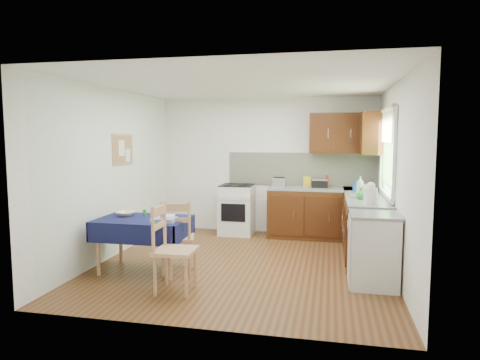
% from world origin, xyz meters
% --- Properties ---
extents(floor, '(4.20, 4.20, 0.00)m').
position_xyz_m(floor, '(0.00, 0.00, 0.00)').
color(floor, '#4D2914').
rests_on(floor, ground).
extents(ceiling, '(4.00, 4.20, 0.02)m').
position_xyz_m(ceiling, '(0.00, 0.00, 2.50)').
color(ceiling, white).
rests_on(ceiling, wall_back).
extents(wall_back, '(4.00, 0.02, 2.50)m').
position_xyz_m(wall_back, '(0.00, 2.10, 1.25)').
color(wall_back, white).
rests_on(wall_back, ground).
extents(wall_front, '(4.00, 0.02, 2.50)m').
position_xyz_m(wall_front, '(0.00, -2.10, 1.25)').
color(wall_front, white).
rests_on(wall_front, ground).
extents(wall_left, '(0.02, 4.20, 2.50)m').
position_xyz_m(wall_left, '(-2.00, 0.00, 1.25)').
color(wall_left, white).
rests_on(wall_left, ground).
extents(wall_right, '(0.02, 4.20, 2.50)m').
position_xyz_m(wall_right, '(2.00, 0.00, 1.25)').
color(wall_right, white).
rests_on(wall_right, ground).
extents(base_cabinets, '(1.90, 2.30, 0.86)m').
position_xyz_m(base_cabinets, '(1.36, 1.26, 0.43)').
color(base_cabinets, black).
rests_on(base_cabinets, ground).
extents(worktop_back, '(1.90, 0.60, 0.04)m').
position_xyz_m(worktop_back, '(1.05, 1.80, 0.88)').
color(worktop_back, gray).
rests_on(worktop_back, base_cabinets).
extents(worktop_right, '(0.60, 1.70, 0.04)m').
position_xyz_m(worktop_right, '(1.70, 0.65, 0.88)').
color(worktop_right, gray).
rests_on(worktop_right, base_cabinets).
extents(worktop_corner, '(0.60, 0.60, 0.04)m').
position_xyz_m(worktop_corner, '(1.70, 1.80, 0.88)').
color(worktop_corner, gray).
rests_on(worktop_corner, base_cabinets).
extents(splashback, '(2.70, 0.02, 0.60)m').
position_xyz_m(splashback, '(0.65, 2.08, 1.20)').
color(splashback, beige).
rests_on(splashback, wall_back).
extents(upper_cabinets, '(1.20, 0.85, 0.70)m').
position_xyz_m(upper_cabinets, '(1.52, 1.80, 1.85)').
color(upper_cabinets, black).
rests_on(upper_cabinets, wall_back).
extents(stove, '(0.60, 0.61, 0.92)m').
position_xyz_m(stove, '(-0.50, 1.80, 0.46)').
color(stove, silver).
rests_on(stove, ground).
extents(window, '(0.04, 1.48, 1.26)m').
position_xyz_m(window, '(1.97, 0.70, 1.65)').
color(window, '#2C5523').
rests_on(window, wall_right).
extents(fridge, '(0.58, 0.60, 0.89)m').
position_xyz_m(fridge, '(1.70, -0.55, 0.44)').
color(fridge, silver).
rests_on(fridge, ground).
extents(corkboard, '(0.04, 0.62, 0.47)m').
position_xyz_m(corkboard, '(-1.97, 0.30, 1.60)').
color(corkboard, '#AE7F57').
rests_on(corkboard, wall_left).
extents(dining_table, '(1.18, 0.80, 0.71)m').
position_xyz_m(dining_table, '(-1.25, -0.58, 0.61)').
color(dining_table, '#0E0E39').
rests_on(dining_table, ground).
extents(chair_far, '(0.52, 0.52, 0.97)m').
position_xyz_m(chair_far, '(-0.78, -0.58, 0.51)').
color(chair_far, '#AE7F57').
rests_on(chair_far, ground).
extents(chair_near, '(0.46, 0.46, 1.02)m').
position_xyz_m(chair_near, '(-0.61, -1.23, 0.54)').
color(chair_near, '#AE7F57').
rests_on(chair_near, ground).
extents(toaster, '(0.23, 0.14, 0.18)m').
position_xyz_m(toaster, '(0.28, 1.76, 0.98)').
color(toaster, silver).
rests_on(toaster, worktop_back).
extents(sandwich_press, '(0.27, 0.23, 0.15)m').
position_xyz_m(sandwich_press, '(0.99, 1.83, 0.98)').
color(sandwich_press, black).
rests_on(sandwich_press, worktop_back).
extents(sauce_bottle, '(0.05, 0.05, 0.23)m').
position_xyz_m(sauce_bottle, '(1.12, 1.76, 1.01)').
color(sauce_bottle, red).
rests_on(sauce_bottle, worktop_back).
extents(yellow_packet, '(0.15, 0.11, 0.18)m').
position_xyz_m(yellow_packet, '(0.77, 1.96, 0.99)').
color(yellow_packet, yellow).
rests_on(yellow_packet, worktop_back).
extents(dish_rack, '(0.39, 0.30, 0.19)m').
position_xyz_m(dish_rack, '(1.67, 0.75, 0.92)').
color(dish_rack, gray).
rests_on(dish_rack, worktop_right).
extents(kettle, '(0.18, 0.18, 0.30)m').
position_xyz_m(kettle, '(1.70, 0.05, 1.03)').
color(kettle, silver).
rests_on(kettle, worktop_right).
extents(cup, '(0.12, 0.12, 0.09)m').
position_xyz_m(cup, '(1.75, 1.66, 0.95)').
color(cup, silver).
rests_on(cup, worktop_back).
extents(soap_bottle_a, '(0.14, 0.14, 0.29)m').
position_xyz_m(soap_bottle_a, '(1.62, 0.99, 1.04)').
color(soap_bottle_a, silver).
rests_on(soap_bottle_a, worktop_right).
extents(soap_bottle_b, '(0.13, 0.13, 0.21)m').
position_xyz_m(soap_bottle_b, '(1.60, 1.40, 1.00)').
color(soap_bottle_b, '#1E66B1').
rests_on(soap_bottle_b, worktop_right).
extents(soap_bottle_c, '(0.19, 0.19, 0.17)m').
position_xyz_m(soap_bottle_c, '(1.61, 0.52, 0.98)').
color(soap_bottle_c, '#248733').
rests_on(soap_bottle_c, worktop_right).
extents(plate_bowl, '(0.28, 0.28, 0.06)m').
position_xyz_m(plate_bowl, '(-1.55, -0.48, 0.74)').
color(plate_bowl, beige).
rests_on(plate_bowl, dining_table).
extents(book, '(0.21, 0.26, 0.02)m').
position_xyz_m(book, '(-1.04, -0.44, 0.72)').
color(book, white).
rests_on(book, dining_table).
extents(spice_jar, '(0.04, 0.04, 0.09)m').
position_xyz_m(spice_jar, '(-1.30, -0.42, 0.76)').
color(spice_jar, '#24862B').
rests_on(spice_jar, dining_table).
extents(tea_towel, '(0.30, 0.24, 0.05)m').
position_xyz_m(tea_towel, '(-0.89, -0.75, 0.74)').
color(tea_towel, navy).
rests_on(tea_towel, dining_table).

